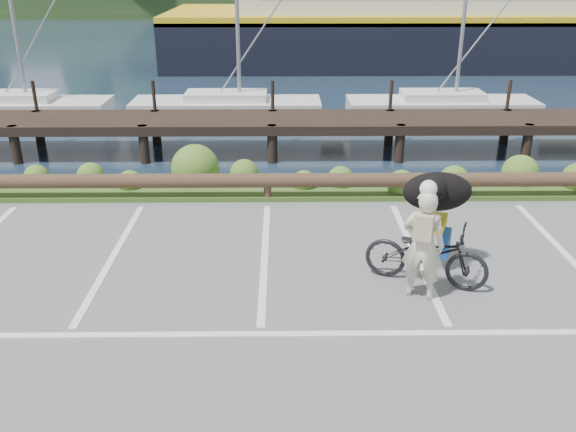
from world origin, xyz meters
name	(u,v)px	position (x,y,z in m)	size (l,w,h in m)	color
ground	(261,318)	(0.00, 0.00, 0.00)	(72.00, 72.00, 0.00)	#565659
vegetation_strip	(268,187)	(0.00, 5.30, 0.05)	(34.00, 1.60, 0.10)	#3D5B21
log_rail	(268,201)	(0.00, 4.60, 0.00)	(32.00, 0.30, 0.60)	#443021
bicycle	(426,254)	(2.53, 1.02, 0.50)	(0.66, 1.91, 1.00)	black
cyclist	(423,245)	(2.36, 0.60, 0.85)	(0.62, 0.41, 1.71)	beige
dog	(437,192)	(2.76, 1.58, 1.32)	(1.10, 0.54, 0.63)	black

